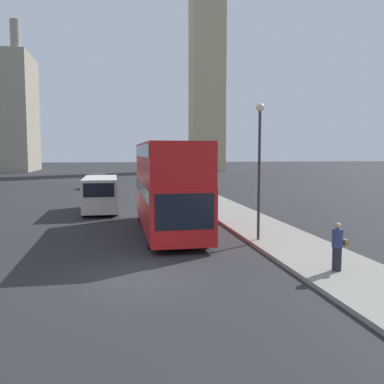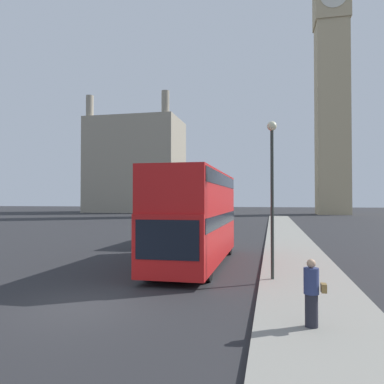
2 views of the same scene
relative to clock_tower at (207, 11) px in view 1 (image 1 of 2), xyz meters
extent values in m
plane|color=#28282B|center=(-18.09, -73.69, -32.14)|extent=(300.00, 300.00, 0.00)
cube|color=gray|center=(-11.44, -73.69, -32.07)|extent=(3.29, 120.00, 0.15)
cube|color=tan|center=(0.00, 0.00, -11.82)|extent=(6.52, 6.52, 40.65)
cylinder|color=#9E937F|center=(-36.67, -0.77, -6.33)|extent=(1.82, 1.82, 5.12)
cube|color=red|center=(-16.18, -66.21, -30.71)|extent=(2.59, 10.15, 2.31)
cube|color=red|center=(-16.18, -66.21, -28.65)|extent=(2.59, 9.95, 1.81)
cube|color=black|center=(-16.18, -66.21, -29.98)|extent=(2.63, 9.75, 0.55)
cube|color=black|center=(-16.18, -66.21, -28.12)|extent=(2.63, 9.54, 0.55)
cube|color=black|center=(-16.18, -71.30, -30.43)|extent=(2.28, 0.03, 1.39)
cylinder|color=black|center=(-17.11, -69.76, -31.63)|extent=(0.73, 1.02, 1.02)
cylinder|color=black|center=(-15.25, -69.76, -31.63)|extent=(0.73, 1.02, 1.02)
cylinder|color=black|center=(-17.11, -62.65, -31.63)|extent=(0.73, 1.02, 1.02)
cylinder|color=black|center=(-15.25, -62.65, -31.63)|extent=(0.73, 1.02, 1.02)
cube|color=silver|center=(-19.72, -58.33, -30.90)|extent=(2.12, 5.98, 2.08)
cube|color=black|center=(-19.72, -61.33, -30.44)|extent=(1.81, 0.02, 0.83)
cube|color=black|center=(-19.72, -60.27, -30.44)|extent=(2.15, 1.08, 0.67)
cylinder|color=black|center=(-20.52, -60.36, -31.76)|extent=(0.53, 0.76, 0.76)
cylinder|color=black|center=(-18.93, -60.36, -31.76)|extent=(0.53, 0.76, 0.76)
cylinder|color=black|center=(-20.52, -56.30, -31.76)|extent=(0.53, 0.76, 0.76)
cylinder|color=black|center=(-18.93, -56.30, -31.76)|extent=(0.53, 0.76, 0.76)
cylinder|color=#23232D|center=(-11.75, -74.62, -31.61)|extent=(0.30, 0.30, 0.76)
cylinder|color=navy|center=(-11.75, -74.62, -30.93)|extent=(0.35, 0.35, 0.60)
sphere|color=tan|center=(-11.75, -74.62, -30.53)|extent=(0.21, 0.21, 0.21)
cube|color=olive|center=(-11.47, -74.62, -31.08)|extent=(0.12, 0.24, 0.20)
cylinder|color=#2D332D|center=(-12.62, -69.46, -29.23)|extent=(0.12, 0.12, 5.53)
sphere|color=beige|center=(-12.62, -69.46, -26.28)|extent=(0.36, 0.36, 0.36)
cube|color=black|center=(-20.56, -39.72, -31.57)|extent=(1.86, 4.32, 0.80)
cube|color=black|center=(-20.56, -39.61, -30.88)|extent=(1.67, 2.08, 0.58)
cylinder|color=black|center=(-21.28, -41.10, -31.80)|extent=(0.41, 0.69, 0.69)
cylinder|color=black|center=(-19.83, -41.10, -31.80)|extent=(0.41, 0.69, 0.69)
cylinder|color=black|center=(-21.28, -38.33, -31.80)|extent=(0.41, 0.69, 0.69)
cylinder|color=black|center=(-19.83, -38.33, -31.80)|extent=(0.41, 0.69, 0.69)
camera|label=1|loc=(-18.74, -87.09, -28.16)|focal=40.00mm
camera|label=2|loc=(-12.64, -83.73, -29.05)|focal=35.00mm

